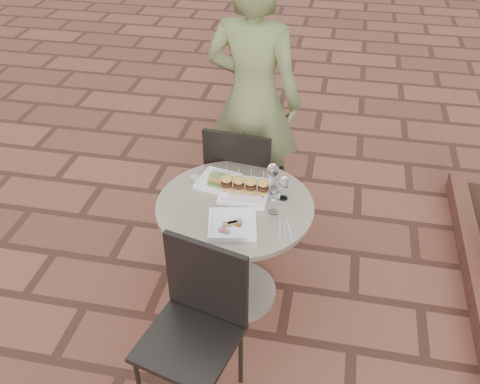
% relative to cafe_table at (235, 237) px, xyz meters
% --- Properties ---
extents(ground, '(60.00, 60.00, 0.00)m').
position_rel_cafe_table_xyz_m(ground, '(-0.08, -0.30, -0.48)').
color(ground, brown).
rests_on(ground, ground).
extents(cafe_table, '(0.90, 0.90, 0.73)m').
position_rel_cafe_table_xyz_m(cafe_table, '(0.00, 0.00, 0.00)').
color(cafe_table, gray).
rests_on(cafe_table, ground).
extents(chair_far, '(0.48, 0.48, 0.93)m').
position_rel_cafe_table_xyz_m(chair_far, '(-0.07, 0.54, 0.07)').
color(chair_far, black).
rests_on(chair_far, ground).
extents(chair_near, '(0.53, 0.53, 0.93)m').
position_rel_cafe_table_xyz_m(chair_near, '(-0.05, -0.68, 0.07)').
color(chair_near, black).
rests_on(chair_near, ground).
extents(diner, '(0.74, 0.54, 1.85)m').
position_rel_cafe_table_xyz_m(diner, '(-0.06, 0.91, 0.44)').
color(diner, '#5F693A').
rests_on(diner, ground).
extents(plate_salmon, '(0.26, 0.26, 0.06)m').
position_rel_cafe_table_xyz_m(plate_salmon, '(-0.14, 0.18, 0.26)').
color(plate_salmon, white).
rests_on(plate_salmon, cafe_table).
extents(plate_sliders, '(0.29, 0.28, 0.18)m').
position_rel_cafe_table_xyz_m(plate_sliders, '(0.04, 0.11, 0.29)').
color(plate_sliders, white).
rests_on(plate_sliders, cafe_table).
extents(plate_tuna, '(0.30, 0.30, 0.03)m').
position_rel_cafe_table_xyz_m(plate_tuna, '(0.03, -0.19, 0.26)').
color(plate_tuna, white).
rests_on(plate_tuna, cafe_table).
extents(wine_glass_right, '(0.07, 0.07, 0.16)m').
position_rel_cafe_table_xyz_m(wine_glass_right, '(0.23, -0.03, 0.36)').
color(wine_glass_right, white).
rests_on(wine_glass_right, cafe_table).
extents(wine_glass_mid, '(0.07, 0.07, 0.17)m').
position_rel_cafe_table_xyz_m(wine_glass_mid, '(0.18, 0.20, 0.37)').
color(wine_glass_mid, white).
rests_on(wine_glass_mid, cafe_table).
extents(wine_glass_far, '(0.06, 0.06, 0.15)m').
position_rel_cafe_table_xyz_m(wine_glass_far, '(0.26, 0.11, 0.35)').
color(wine_glass_far, white).
rests_on(wine_glass_far, cafe_table).
extents(steel_ramekin, '(0.07, 0.07, 0.04)m').
position_rel_cafe_table_xyz_m(steel_ramekin, '(-0.28, 0.17, 0.27)').
color(steel_ramekin, silver).
rests_on(steel_ramekin, cafe_table).
extents(cutlery_set, '(0.13, 0.21, 0.00)m').
position_rel_cafe_table_xyz_m(cutlery_set, '(0.30, -0.15, 0.25)').
color(cutlery_set, silver).
rests_on(cutlery_set, cafe_table).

